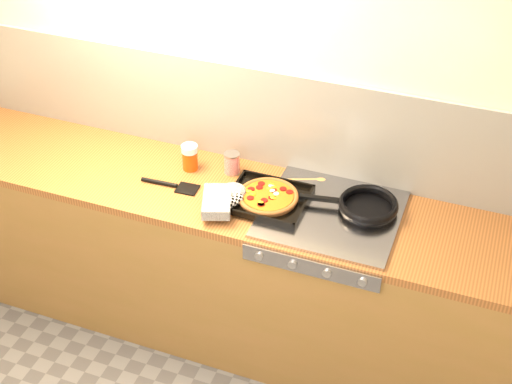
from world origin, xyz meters
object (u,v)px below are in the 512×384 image
at_px(pizza_on_tray, 254,198).
at_px(juice_glass, 190,157).
at_px(frying_pan, 367,206).
at_px(tomato_can, 232,163).

height_order(pizza_on_tray, juice_glass, juice_glass).
distance_m(pizza_on_tray, frying_pan, 0.50).
distance_m(frying_pan, tomato_can, 0.68).
relative_size(frying_pan, tomato_can, 4.26).
height_order(pizza_on_tray, frying_pan, pizza_on_tray).
bearing_deg(frying_pan, tomato_can, 173.36).
relative_size(pizza_on_tray, frying_pan, 1.01).
bearing_deg(tomato_can, pizza_on_tray, -46.51).
distance_m(pizza_on_tray, tomato_can, 0.28).
bearing_deg(pizza_on_tray, juice_glass, 157.84).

